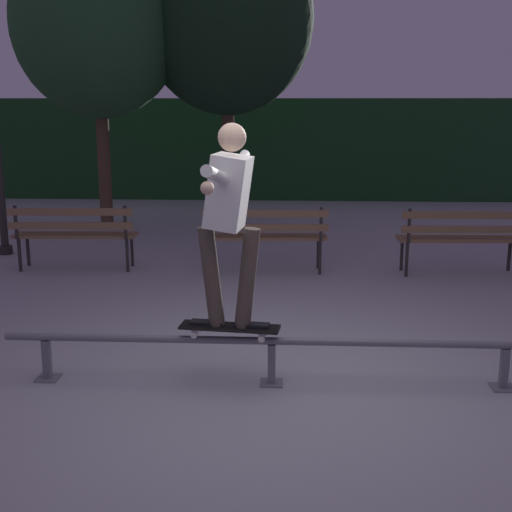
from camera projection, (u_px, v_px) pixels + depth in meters
ground_plane at (271, 389)px, 5.24m from camera, size 90.00×90.00×0.00m
hedge_backdrop at (285, 148)px, 15.41m from camera, size 24.00×1.20×2.23m
grind_rail at (272, 348)px, 5.27m from camera, size 4.24×0.18×0.39m
skateboard at (230, 328)px, 5.25m from camera, size 0.80×0.29×0.09m
skateboarder at (229, 209)px, 5.04m from camera, size 0.63×1.40×1.56m
park_bench_leftmost at (74, 230)px, 8.78m from camera, size 1.62×0.48×0.88m
park_bench_left_center at (265, 232)px, 8.65m from camera, size 1.62×0.48×0.88m
park_bench_right_center at (462, 234)px, 8.53m from camera, size 1.62×0.48×0.88m
tree_far_left at (97, 24)px, 11.13m from camera, size 2.82×2.82×4.98m
tree_behind_benches at (227, 19)px, 11.47m from camera, size 2.96×2.96×5.18m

